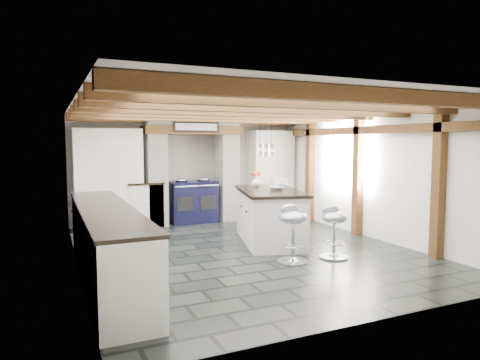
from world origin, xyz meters
name	(u,v)px	position (x,y,z in m)	size (l,w,h in m)	color
ground	(245,250)	(0.00, 0.00, 0.00)	(6.00, 6.00, 0.00)	black
room_shell	(182,179)	(-0.61, 1.42, 1.07)	(6.00, 6.03, 6.00)	white
range_cooker	(193,201)	(0.00, 2.68, 0.47)	(1.00, 0.63, 0.99)	black
kitchen_island	(269,215)	(0.64, 0.35, 0.47)	(1.43, 2.05, 1.22)	white
bar_stool_near	(334,226)	(1.03, -0.96, 0.49)	(0.46, 0.46, 0.79)	silver
bar_stool_far	(293,227)	(0.33, -0.92, 0.52)	(0.45, 0.45, 0.84)	silver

